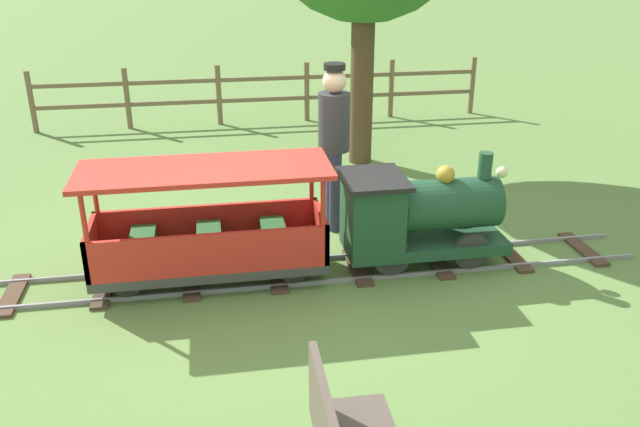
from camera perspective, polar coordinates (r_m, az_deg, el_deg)
The scene contains 6 objects.
ground_plane at distance 5.70m, azimuth -3.40°, elevation -5.32°, with size 60.00×60.00×0.00m, color #608442.
track at distance 5.73m, azimuth -0.25°, elevation -4.92°, with size 0.68×5.70×0.04m.
locomotive at distance 5.72m, azimuth 8.36°, elevation -0.04°, with size 0.64×1.45×0.96m.
passenger_car at distance 5.49m, azimuth -9.56°, elevation -1.84°, with size 0.74×2.00×0.97m.
conductor_person at distance 6.27m, azimuth 1.21°, elevation 6.85°, with size 0.30×0.30×1.62m.
fence_section at distance 10.23m, azimuth -4.92°, elevation 10.46°, with size 0.08×6.78×0.90m.
Camera 1 is at (4.99, -0.51, 2.71)m, focal length 37.08 mm.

